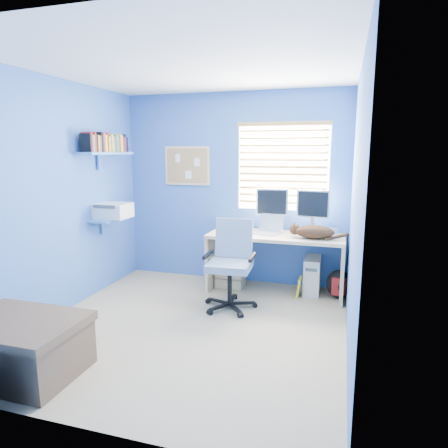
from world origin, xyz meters
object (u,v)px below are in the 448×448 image
(laptop, at_px, (267,225))
(office_chair, at_px, (231,275))
(tower_pc, at_px, (312,275))
(cat, at_px, (315,232))
(desk, at_px, (275,263))

(laptop, relative_size, office_chair, 0.33)
(tower_pc, distance_m, office_chair, 1.14)
(cat, distance_m, office_chair, 1.11)
(tower_pc, xyz_separation_m, office_chair, (-0.85, -0.74, 0.14))
(desk, bearing_deg, laptop, 175.41)
(laptop, bearing_deg, desk, 13.71)
(cat, xyz_separation_m, office_chair, (-0.87, -0.51, -0.45))
(tower_pc, bearing_deg, office_chair, -139.72)
(tower_pc, bearing_deg, laptop, -170.06)
(tower_pc, bearing_deg, cat, -85.00)
(office_chair, bearing_deg, desk, 57.34)
(laptop, bearing_deg, office_chair, -95.85)
(office_chair, bearing_deg, tower_pc, 41.12)
(cat, xyz_separation_m, tower_pc, (-0.02, 0.23, -0.59))
(office_chair, bearing_deg, laptop, 65.85)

